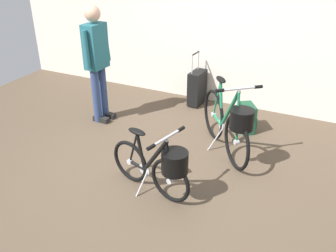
% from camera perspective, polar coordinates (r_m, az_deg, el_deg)
% --- Properties ---
extents(ground_plane, '(7.62, 7.62, 0.00)m').
position_cam_1_polar(ground_plane, '(4.06, -1.46, -8.32)').
color(ground_plane, brown).
extents(back_wall, '(7.62, 0.10, 2.71)m').
position_cam_1_polar(back_wall, '(5.58, 9.84, 16.60)').
color(back_wall, silver).
rests_on(back_wall, ground_plane).
extents(folding_bike_foreground, '(1.01, 0.52, 0.73)m').
position_cam_1_polar(folding_bike_foreground, '(3.64, -1.46, -6.12)').
color(folding_bike_foreground, black).
rests_on(folding_bike_foreground, ground_plane).
extents(display_bike_left, '(0.92, 1.10, 0.97)m').
position_cam_1_polar(display_bike_left, '(4.32, 9.47, 0.49)').
color(display_bike_left, black).
rests_on(display_bike_left, ground_plane).
extents(visitor_near_wall, '(0.28, 0.54, 1.61)m').
position_cam_1_polar(visitor_near_wall, '(5.10, -11.08, 10.36)').
color(visitor_near_wall, navy).
rests_on(visitor_near_wall, ground_plane).
extents(rolling_suitcase, '(0.20, 0.37, 0.83)m').
position_cam_1_polar(rolling_suitcase, '(5.73, 4.56, 6.02)').
color(rolling_suitcase, black).
rests_on(rolling_suitcase, ground_plane).
extents(backpack_on_floor, '(0.29, 0.33, 0.38)m').
position_cam_1_polar(backpack_on_floor, '(5.06, 12.29, 1.21)').
color(backpack_on_floor, '#19472D').
rests_on(backpack_on_floor, ground_plane).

